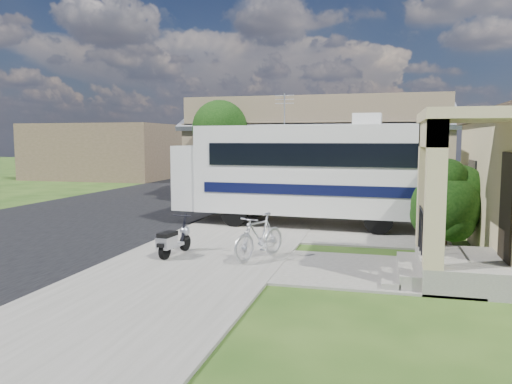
% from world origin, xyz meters
% --- Properties ---
extents(ground, '(120.00, 120.00, 0.00)m').
position_xyz_m(ground, '(0.00, 0.00, 0.00)').
color(ground, '#1E3D10').
extents(street_slab, '(9.00, 80.00, 0.02)m').
position_xyz_m(street_slab, '(-7.50, 10.00, 0.01)').
color(street_slab, black).
rests_on(street_slab, ground).
extents(sidewalk_slab, '(4.00, 80.00, 0.06)m').
position_xyz_m(sidewalk_slab, '(-1.00, 10.00, 0.03)').
color(sidewalk_slab, slate).
rests_on(sidewalk_slab, ground).
extents(driveway_slab, '(7.00, 6.00, 0.05)m').
position_xyz_m(driveway_slab, '(1.50, 4.50, 0.03)').
color(driveway_slab, slate).
rests_on(driveway_slab, ground).
extents(walk_slab, '(4.00, 3.00, 0.05)m').
position_xyz_m(walk_slab, '(3.00, -1.00, 0.03)').
color(walk_slab, slate).
rests_on(walk_slab, ground).
extents(warehouse, '(12.50, 8.40, 5.04)m').
position_xyz_m(warehouse, '(0.00, 13.97, 1.99)').
color(warehouse, '#876F54').
rests_on(warehouse, ground).
extents(distant_bldg_far, '(10.00, 8.00, 4.00)m').
position_xyz_m(distant_bldg_far, '(-17.00, 22.00, 2.00)').
color(distant_bldg_far, brown).
rests_on(distant_bldg_far, ground).
extents(distant_bldg_near, '(8.00, 7.00, 3.20)m').
position_xyz_m(distant_bldg_near, '(-15.00, 34.00, 1.60)').
color(distant_bldg_near, '#876F54').
rests_on(distant_bldg_near, ground).
extents(street_tree_a, '(2.44, 2.40, 4.58)m').
position_xyz_m(street_tree_a, '(-3.70, 9.05, 3.25)').
color(street_tree_a, '#331F16').
rests_on(street_tree_a, ground).
extents(street_tree_b, '(2.44, 2.40, 4.73)m').
position_xyz_m(street_tree_b, '(-3.70, 19.05, 3.39)').
color(street_tree_b, '#331F16').
rests_on(street_tree_b, ground).
extents(street_tree_c, '(2.44, 2.40, 4.42)m').
position_xyz_m(street_tree_c, '(-3.70, 28.05, 3.10)').
color(street_tree_c, '#331F16').
rests_on(street_tree_c, ground).
extents(motorhome, '(8.54, 3.08, 4.32)m').
position_xyz_m(motorhome, '(0.68, 4.61, 1.85)').
color(motorhome, silver).
rests_on(motorhome, ground).
extents(shrub, '(1.93, 1.84, 2.37)m').
position_xyz_m(shrub, '(4.79, 1.86, 1.21)').
color(shrub, '#331F16').
rests_on(shrub, ground).
extents(scooter, '(0.51, 1.43, 0.94)m').
position_xyz_m(scooter, '(-1.71, -0.83, 0.43)').
color(scooter, black).
rests_on(scooter, ground).
extents(bicycle, '(1.20, 1.82, 1.06)m').
position_xyz_m(bicycle, '(0.39, -0.64, 0.53)').
color(bicycle, '#B7B8BF').
rests_on(bicycle, ground).
extents(pickup_truck, '(3.35, 5.62, 1.46)m').
position_xyz_m(pickup_truck, '(-5.88, 12.90, 0.73)').
color(pickup_truck, white).
rests_on(pickup_truck, ground).
extents(van, '(2.68, 5.87, 1.67)m').
position_xyz_m(van, '(-6.68, 20.49, 0.83)').
color(van, white).
rests_on(van, ground).
extents(garden_hose, '(0.34, 0.34, 0.15)m').
position_xyz_m(garden_hose, '(3.76, -0.51, 0.08)').
color(garden_hose, '#156C2D').
rests_on(garden_hose, ground).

